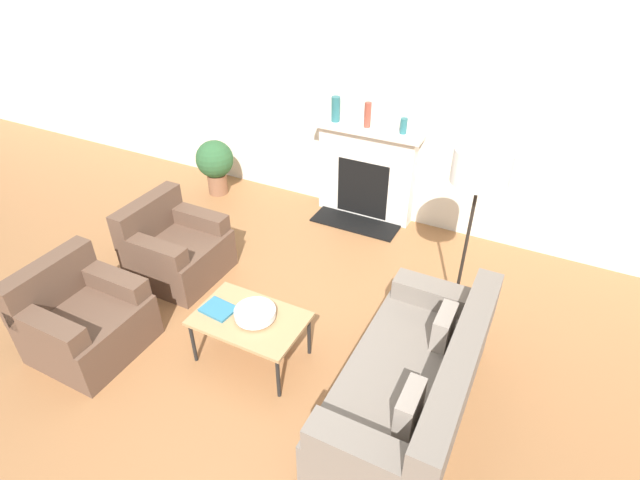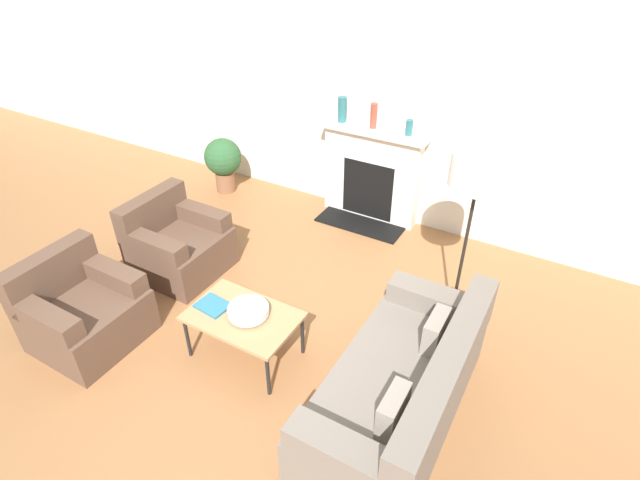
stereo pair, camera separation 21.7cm
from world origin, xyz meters
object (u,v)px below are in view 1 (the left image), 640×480
at_px(floor_lamp, 479,177).
at_px(potted_plant, 215,162).
at_px(couch, 414,384).
at_px(armchair_near, 84,319).
at_px(armchair_far, 175,249).
at_px(bowl, 255,313).
at_px(mantel_vase_left, 336,109).
at_px(fireplace, 366,174).
at_px(book, 218,309).
at_px(mantel_vase_center_left, 368,115).
at_px(coffee_table, 250,321).
at_px(mantel_vase_center_right, 404,126).

height_order(floor_lamp, potted_plant, floor_lamp).
bearing_deg(couch, floor_lamp, 179.71).
xyz_separation_m(armchair_near, armchair_far, (0.00, 1.19, 0.00)).
xyz_separation_m(bowl, mantel_vase_left, (-0.55, 2.66, 0.79)).
bearing_deg(fireplace, couch, -60.25).
bearing_deg(book, armchair_far, 153.06).
bearing_deg(bowl, book, -169.03).
distance_m(bowl, book, 0.34).
relative_size(armchair_far, mantel_vase_center_left, 2.97).
bearing_deg(floor_lamp, coffee_table, -136.24).
bearing_deg(fireplace, bowl, -87.38).
distance_m(fireplace, armchair_far, 2.41).
xyz_separation_m(armchair_far, mantel_vase_left, (0.86, 2.04, 0.99)).
xyz_separation_m(mantel_vase_center_left, mantel_vase_center_right, (0.43, 0.00, -0.06)).
bearing_deg(fireplace, armchair_far, -122.41).
relative_size(fireplace, armchair_near, 1.54).
relative_size(bowl, mantel_vase_left, 1.17).
bearing_deg(potted_plant, mantel_vase_left, 13.87).
height_order(armchair_near, floor_lamp, floor_lamp).
distance_m(armchair_far, bowl, 1.55).
relative_size(armchair_near, mantel_vase_center_left, 2.97).
xyz_separation_m(bowl, book, (-0.33, -0.06, -0.04)).
bearing_deg(mantel_vase_left, potted_plant, -166.13).
bearing_deg(coffee_table, armchair_far, 154.63).
xyz_separation_m(couch, mantel_vase_left, (-1.91, 2.61, 0.99)).
bearing_deg(mantel_vase_left, armchair_near, -104.93).
bearing_deg(mantel_vase_center_right, potted_plant, -170.85).
bearing_deg(coffee_table, book, -171.90).
relative_size(fireplace, bowl, 3.82).
height_order(fireplace, couch, fireplace).
height_order(mantel_vase_center_left, mantel_vase_center_right, mantel_vase_center_left).
bearing_deg(mantel_vase_center_left, fireplace, -30.50).
bearing_deg(floor_lamp, armchair_far, -165.68).
bearing_deg(potted_plant, armchair_far, -66.87).
distance_m(armchair_far, mantel_vase_left, 2.43).
distance_m(bowl, mantel_vase_center_left, 2.78).
bearing_deg(mantel_vase_center_right, bowl, -96.20).
distance_m(armchair_far, mantel_vase_center_left, 2.59).
distance_m(bowl, potted_plant, 3.11).
xyz_separation_m(coffee_table, potted_plant, (-2.07, 2.30, 0.03)).
xyz_separation_m(armchair_near, coffee_table, (1.36, 0.54, 0.11)).
relative_size(coffee_table, potted_plant, 1.23).
relative_size(armchair_near, mantel_vase_left, 2.90).
xyz_separation_m(fireplace, armchair_near, (-1.29, -3.22, -0.25)).
bearing_deg(floor_lamp, fireplace, 138.50).
bearing_deg(coffee_table, bowl, 27.09).
relative_size(fireplace, mantel_vase_center_right, 7.45).
bearing_deg(mantel_vase_center_right, coffee_table, -97.11).
distance_m(bowl, mantel_vase_left, 2.83).
distance_m(armchair_far, mantel_vase_center_right, 2.81).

